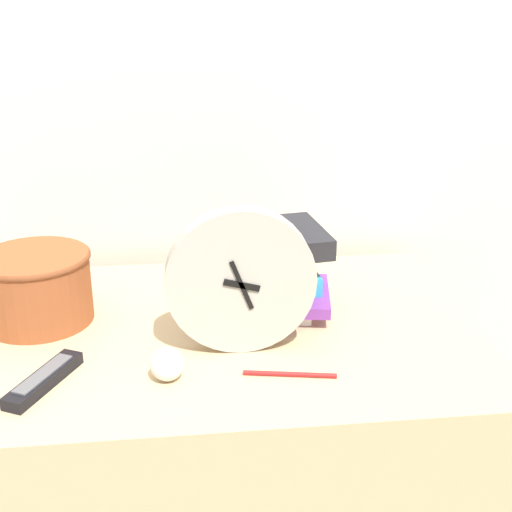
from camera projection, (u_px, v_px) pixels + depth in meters
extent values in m
cube|color=silver|center=(171.00, 68.00, 1.54)|extent=(6.00, 0.04, 2.40)
cube|color=tan|center=(190.00, 496.00, 1.47)|extent=(1.10, 0.66, 0.77)
cylinder|color=#B7B2A8|center=(241.00, 280.00, 1.21)|extent=(0.26, 0.04, 0.26)
cylinder|color=white|center=(242.00, 283.00, 1.20)|extent=(0.23, 0.01, 0.23)
cube|color=black|center=(242.00, 285.00, 1.20)|extent=(0.06, 0.01, 0.03)
cube|color=black|center=(242.00, 285.00, 1.20)|extent=(0.04, 0.01, 0.09)
cylinder|color=black|center=(242.00, 285.00, 1.20)|extent=(0.01, 0.00, 0.01)
cube|color=white|center=(264.00, 304.00, 1.40)|extent=(0.18, 0.17, 0.02)
cube|color=#7A3899|center=(270.00, 295.00, 1.39)|extent=(0.26, 0.20, 0.02)
cube|color=#2D9ED1|center=(268.00, 279.00, 1.39)|extent=(0.19, 0.15, 0.04)
cube|color=orange|center=(264.00, 262.00, 1.37)|extent=(0.20, 0.19, 0.04)
cube|color=#232328|center=(269.00, 240.00, 1.37)|extent=(0.23, 0.21, 0.04)
cylinder|color=#994C28|center=(37.00, 288.00, 1.34)|extent=(0.20, 0.20, 0.13)
torus|color=brown|center=(33.00, 258.00, 1.32)|extent=(0.21, 0.21, 0.01)
cube|color=black|center=(44.00, 380.00, 1.14)|extent=(0.11, 0.17, 0.02)
cube|color=#59595E|center=(44.00, 374.00, 1.14)|extent=(0.08, 0.12, 0.00)
sphere|color=white|center=(168.00, 364.00, 1.15)|extent=(0.06, 0.06, 0.06)
cylinder|color=#B21E1E|center=(290.00, 374.00, 1.17)|extent=(0.15, 0.04, 0.01)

